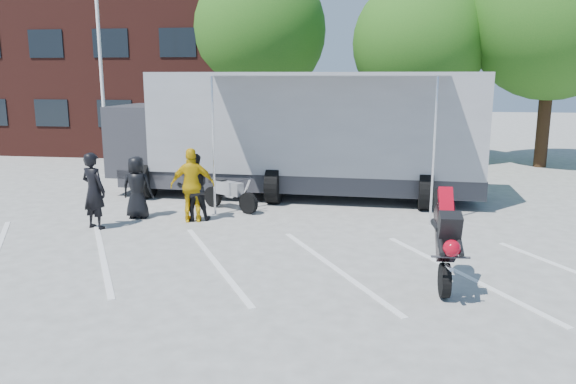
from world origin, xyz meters
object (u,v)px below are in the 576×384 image
(spectator_leather_b, at_px, (94,191))
(spectator_leather_c, at_px, (193,187))
(parked_motorcycle, at_px, (230,210))
(flagpole, at_px, (106,35))
(spectator_hivis, at_px, (193,185))
(tree_left, at_px, (257,31))
(transporter_truck, at_px, (299,196))
(spectator_leather_a, at_px, (137,187))
(stunt_bike_rider, at_px, (438,284))
(tree_mid, at_px, (419,43))
(tree_right, at_px, (553,17))

(spectator_leather_b, relative_size, spectator_leather_c, 1.08)
(parked_motorcycle, distance_m, spectator_leather_c, 1.61)
(flagpole, relative_size, spectator_hivis, 4.25)
(tree_left, distance_m, transporter_truck, 10.66)
(spectator_leather_b, bearing_deg, spectator_hivis, -134.95)
(spectator_leather_a, bearing_deg, tree_left, -95.36)
(tree_left, relative_size, spectator_hivis, 4.59)
(spectator_hivis, bearing_deg, flagpole, -65.88)
(stunt_bike_rider, bearing_deg, tree_mid, 86.07)
(flagpole, relative_size, tree_left, 0.93)
(tree_mid, xyz_separation_m, spectator_leather_b, (-8.36, -12.01, -4.01))
(parked_motorcycle, bearing_deg, flagpole, 79.58)
(tree_left, bearing_deg, spectator_hivis, -86.21)
(flagpole, bearing_deg, spectator_hivis, -50.11)
(parked_motorcycle, height_order, spectator_hivis, spectator_hivis)
(flagpole, xyz_separation_m, tree_mid, (11.24, 5.00, -0.11))
(stunt_bike_rider, relative_size, spectator_leather_c, 1.13)
(tree_mid, relative_size, spectator_hivis, 4.08)
(parked_motorcycle, distance_m, spectator_leather_a, 2.60)
(spectator_leather_a, bearing_deg, tree_mid, -127.17)
(transporter_truck, height_order, parked_motorcycle, transporter_truck)
(tree_mid, distance_m, transporter_truck, 9.87)
(spectator_leather_a, xyz_separation_m, spectator_leather_c, (1.51, 0.01, 0.05))
(stunt_bike_rider, bearing_deg, spectator_hivis, 145.99)
(stunt_bike_rider, height_order, spectator_leather_a, spectator_leather_a)
(flagpole, bearing_deg, tree_right, 15.48)
(spectator_hivis, bearing_deg, transporter_truck, -138.59)
(flagpole, relative_size, stunt_bike_rider, 4.10)
(stunt_bike_rider, xyz_separation_m, spectator_hivis, (-5.70, 3.57, 0.94))
(flagpole, xyz_separation_m, stunt_bike_rider, (10.74, -9.60, -5.05))
(tree_right, bearing_deg, transporter_truck, -141.76)
(tree_right, relative_size, spectator_leather_c, 5.28)
(transporter_truck, height_order, spectator_leather_c, transporter_truck)
(tree_right, distance_m, spectator_hivis, 16.15)
(tree_mid, distance_m, tree_right, 5.11)
(flagpole, xyz_separation_m, spectator_leather_b, (2.89, -7.01, -4.12))
(stunt_bike_rider, height_order, spectator_leather_b, spectator_leather_b)
(transporter_truck, relative_size, spectator_leather_b, 6.32)
(flagpole, height_order, tree_mid, flagpole)
(transporter_truck, bearing_deg, parked_motorcycle, -125.21)
(stunt_bike_rider, distance_m, spectator_hivis, 6.79)
(parked_motorcycle, distance_m, stunt_bike_rider, 7.07)
(spectator_leather_a, bearing_deg, flagpole, -61.10)
(transporter_truck, height_order, stunt_bike_rider, transporter_truck)
(parked_motorcycle, bearing_deg, transporter_truck, -7.94)
(tree_mid, bearing_deg, tree_right, -5.71)
(tree_left, bearing_deg, parked_motorcycle, -82.47)
(spectator_leather_c, xyz_separation_m, spectator_hivis, (0.03, -0.14, 0.08))
(flagpole, xyz_separation_m, spectator_leather_a, (3.50, -5.90, -4.24))
(parked_motorcycle, relative_size, spectator_leather_b, 1.05)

